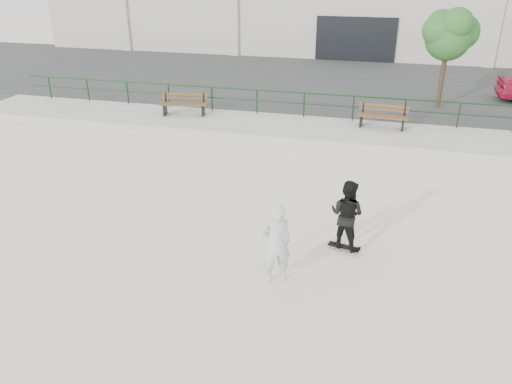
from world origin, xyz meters
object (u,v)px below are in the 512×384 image
(seated_skater, at_px, (276,243))
(bench_right, at_px, (383,116))
(skateboard, at_px, (344,247))
(tree, at_px, (450,33))
(standing_skater, at_px, (347,215))
(bench_left, at_px, (184,104))

(seated_skater, bearing_deg, bench_right, -128.25)
(bench_right, distance_m, seated_skater, 10.49)
(skateboard, relative_size, seated_skater, 0.43)
(seated_skater, bearing_deg, skateboard, -156.47)
(skateboard, height_order, seated_skater, seated_skater)
(tree, relative_size, seated_skater, 2.23)
(standing_skater, xyz_separation_m, seated_skater, (-1.35, -1.68, -0.02))
(bench_right, xyz_separation_m, standing_skater, (-0.57, -8.63, 0.03))
(standing_skater, bearing_deg, tree, -82.06)
(standing_skater, bearing_deg, bench_right, -72.56)
(bench_right, bearing_deg, seated_skater, -96.18)
(bench_left, distance_m, seated_skater, 11.75)
(seated_skater, bearing_deg, tree, -134.63)
(bench_right, relative_size, standing_skater, 1.11)
(bench_right, bearing_deg, skateboard, -89.41)
(skateboard, bearing_deg, tree, 88.89)
(tree, bearing_deg, bench_right, -122.39)
(bench_left, xyz_separation_m, tree, (10.42, 3.99, 2.72))
(bench_left, relative_size, standing_skater, 1.15)
(tree, bearing_deg, skateboard, -103.26)
(skateboard, xyz_separation_m, seated_skater, (-1.35, -1.68, 0.87))
(skateboard, height_order, standing_skater, standing_skater)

